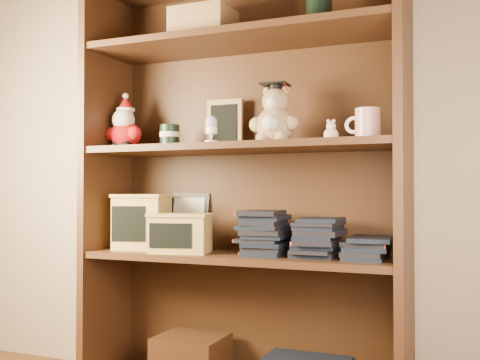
% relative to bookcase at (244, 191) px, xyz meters
% --- Properties ---
extents(bookcase, '(1.20, 0.35, 1.60)m').
position_rel_bookcase_xyz_m(bookcase, '(0.00, 0.00, 0.00)').
color(bookcase, '#3F2312').
rests_on(bookcase, ground).
extents(shelf_lower, '(1.14, 0.33, 0.02)m').
position_rel_bookcase_xyz_m(shelf_lower, '(0.00, -0.05, -0.24)').
color(shelf_lower, '#3F2312').
rests_on(shelf_lower, ground).
extents(shelf_upper, '(1.14, 0.33, 0.02)m').
position_rel_bookcase_xyz_m(shelf_upper, '(0.00, -0.05, 0.16)').
color(shelf_upper, '#3F2312').
rests_on(shelf_upper, ground).
extents(santa_plush, '(0.17, 0.12, 0.23)m').
position_rel_bookcase_xyz_m(santa_plush, '(-0.50, -0.06, 0.26)').
color(santa_plush, '#A50F0F').
rests_on(santa_plush, shelf_upper).
extents(teachers_tin, '(0.08, 0.08, 0.09)m').
position_rel_bookcase_xyz_m(teachers_tin, '(-0.29, -0.05, 0.22)').
color(teachers_tin, black).
rests_on(teachers_tin, shelf_upper).
extents(chalkboard_plaque, '(0.15, 0.08, 0.19)m').
position_rel_bookcase_xyz_m(chalkboard_plaque, '(-0.11, 0.06, 0.26)').
color(chalkboard_plaque, '#9E7547').
rests_on(chalkboard_plaque, shelf_upper).
extents(egg_cup, '(0.05, 0.05, 0.10)m').
position_rel_bookcase_xyz_m(egg_cup, '(-0.08, -0.13, 0.23)').
color(egg_cup, white).
rests_on(egg_cup, shelf_upper).
extents(grad_teddy_bear, '(0.18, 0.16, 0.22)m').
position_rel_bookcase_xyz_m(grad_teddy_bear, '(0.14, -0.06, 0.26)').
color(grad_teddy_bear, tan).
rests_on(grad_teddy_bear, shelf_upper).
extents(pink_figurine, '(0.05, 0.05, 0.08)m').
position_rel_bookcase_xyz_m(pink_figurine, '(0.34, -0.05, 0.20)').
color(pink_figurine, beige).
rests_on(pink_figurine, shelf_upper).
extents(teacher_mug, '(0.12, 0.09, 0.11)m').
position_rel_bookcase_xyz_m(teacher_mug, '(0.47, -0.05, 0.23)').
color(teacher_mug, silver).
rests_on(teacher_mug, shelf_upper).
extents(certificate_frame, '(0.18, 0.05, 0.22)m').
position_rel_bookcase_xyz_m(certificate_frame, '(-0.28, 0.09, -0.12)').
color(certificate_frame, black).
rests_on(certificate_frame, shelf_lower).
extents(treats_box, '(0.24, 0.24, 0.22)m').
position_rel_bookcase_xyz_m(treats_box, '(-0.42, -0.05, -0.12)').
color(treats_box, tan).
rests_on(treats_box, shelf_lower).
extents(pencils_box, '(0.25, 0.20, 0.15)m').
position_rel_bookcase_xyz_m(pencils_box, '(-0.21, -0.12, -0.15)').
color(pencils_box, tan).
rests_on(pencils_box, shelf_lower).
extents(book_stack_left, '(0.14, 0.20, 0.16)m').
position_rel_bookcase_xyz_m(book_stack_left, '(0.10, -0.05, -0.15)').
color(book_stack_left, black).
rests_on(book_stack_left, shelf_lower).
extents(book_stack_mid, '(0.14, 0.20, 0.14)m').
position_rel_bookcase_xyz_m(book_stack_mid, '(0.30, -0.05, -0.16)').
color(book_stack_mid, black).
rests_on(book_stack_mid, shelf_lower).
extents(book_stack_right, '(0.14, 0.20, 0.08)m').
position_rel_bookcase_xyz_m(book_stack_right, '(0.47, -0.05, -0.19)').
color(book_stack_right, black).
rests_on(book_stack_right, shelf_lower).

